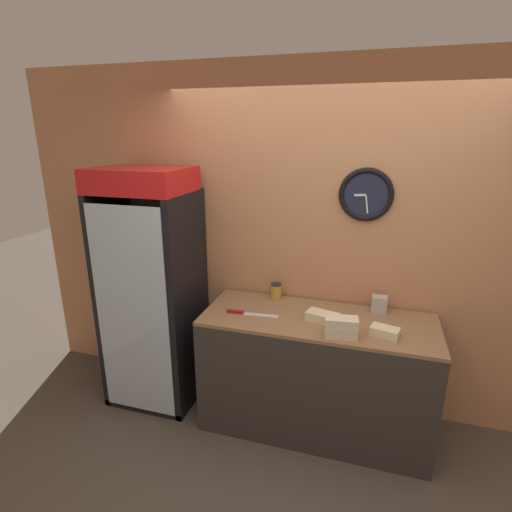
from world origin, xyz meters
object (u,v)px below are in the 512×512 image
beverage_cooler (155,277)px  sandwich_flat_left (323,317)px  sandwich_stack_bottom (341,332)px  sandwich_stack_middle (342,323)px  condiment_jar (276,291)px  chefs_knife (245,313)px  sandwich_flat_right (385,332)px  napkin_dispenser (379,304)px

beverage_cooler → sandwich_flat_left: size_ratio=7.91×
sandwich_stack_bottom → sandwich_stack_middle: 0.07m
sandwich_stack_bottom → condiment_jar: condiment_jar is taller
beverage_cooler → condiment_jar: beverage_cooler is taller
beverage_cooler → sandwich_stack_middle: (1.53, -0.29, -0.04)m
chefs_knife → sandwich_stack_middle: bearing=-11.5°
chefs_knife → beverage_cooler: bearing=169.8°
sandwich_flat_left → sandwich_flat_right: 0.43m
sandwich_flat_right → condiment_jar: 0.92m
sandwich_flat_right → sandwich_stack_middle: bearing=-160.5°
beverage_cooler → napkin_dispenser: bearing=5.8°
chefs_knife → condiment_jar: size_ratio=2.98×
beverage_cooler → sandwich_stack_bottom: (1.53, -0.29, -0.11)m
sandwich_flat_right → sandwich_stack_bottom: bearing=-160.5°
sandwich_flat_right → chefs_knife: bearing=177.3°
sandwich_stack_bottom → napkin_dispenser: napkin_dispenser is taller
chefs_knife → sandwich_stack_bottom: bearing=-11.5°
sandwich_flat_left → condiment_jar: size_ratio=1.90×
beverage_cooler → sandwich_stack_middle: bearing=-10.8°
sandwich_flat_left → napkin_dispenser: (0.38, 0.28, 0.03)m
sandwich_flat_left → condiment_jar: condiment_jar is taller
sandwich_stack_middle → sandwich_flat_left: size_ratio=0.90×
napkin_dispenser → chefs_knife: bearing=-160.8°
beverage_cooler → sandwich_flat_right: (1.80, -0.19, -0.11)m
sandwich_stack_middle → sandwich_flat_right: 0.30m
sandwich_stack_bottom → sandwich_flat_right: bearing=19.5°
sandwich_stack_bottom → condiment_jar: size_ratio=1.72×
sandwich_flat_right → sandwich_flat_left: bearing=168.1°
sandwich_stack_middle → sandwich_flat_left: (-0.14, 0.18, -0.07)m
sandwich_flat_left → condiment_jar: (-0.41, 0.30, 0.03)m
beverage_cooler → napkin_dispenser: (1.76, 0.18, -0.08)m
sandwich_stack_bottom → condiment_jar: bearing=139.0°
sandwich_stack_bottom → napkin_dispenser: size_ratio=1.85×
sandwich_stack_middle → condiment_jar: 0.74m
beverage_cooler → sandwich_flat_left: 1.39m
napkin_dispenser → sandwich_flat_left: bearing=-143.0°
sandwich_stack_middle → sandwich_flat_right: (0.27, 0.10, -0.07)m
sandwich_stack_bottom → chefs_knife: sandwich_stack_bottom is taller
sandwich_flat_right → chefs_knife: size_ratio=0.52×
sandwich_stack_bottom → chefs_knife: bearing=168.5°
sandwich_stack_middle → sandwich_flat_right: bearing=19.5°
beverage_cooler → napkin_dispenser: beverage_cooler is taller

